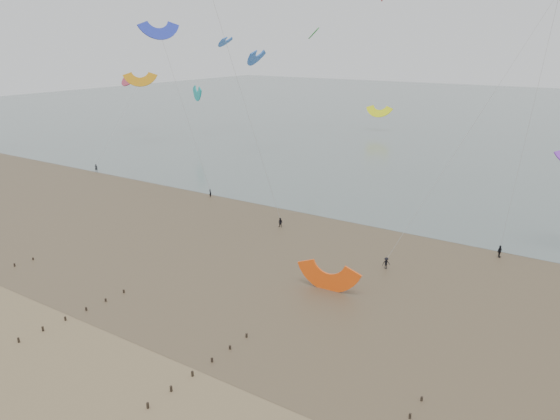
{
  "coord_description": "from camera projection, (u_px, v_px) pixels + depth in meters",
  "views": [
    {
      "loc": [
        33.45,
        -26.11,
        28.36
      ],
      "look_at": [
        -2.67,
        28.0,
        8.0
      ],
      "focal_mm": 35.0,
      "sensor_mm": 36.0,
      "label": 1
    }
  ],
  "objects": [
    {
      "name": "kitesurfer_lead",
      "position": [
        210.0,
        193.0,
        102.45
      ],
      "size": [
        0.64,
        0.51,
        1.55
      ],
      "primitive_type": "imported",
      "rotation": [
        0.0,
        0.0,
        2.86
      ],
      "color": "black",
      "rests_on": "ground"
    },
    {
      "name": "sea_and_shore",
      "position": [
        297.0,
        251.0,
        76.38
      ],
      "size": [
        500.0,
        665.0,
        0.03
      ],
      "color": "#475654",
      "rests_on": "ground"
    },
    {
      "name": "kites_airborne",
      "position": [
        424.0,
        75.0,
        121.77
      ],
      "size": [
        240.39,
        127.67,
        41.97
      ],
      "color": "#18831D",
      "rests_on": "ground"
    },
    {
      "name": "ground",
      "position": [
        125.0,
        384.0,
        46.92
      ],
      "size": [
        500.0,
        500.0,
        0.0
      ],
      "primitive_type": "plane",
      "color": "brown",
      "rests_on": "ground"
    },
    {
      "name": "kitesurfers",
      "position": [
        551.0,
        262.0,
        70.56
      ],
      "size": [
        160.53,
        22.57,
        1.88
      ],
      "color": "black",
      "rests_on": "ground"
    },
    {
      "name": "grounded_kite",
      "position": [
        328.0,
        290.0,
        64.66
      ],
      "size": [
        7.07,
        5.69,
        3.7
      ],
      "primitive_type": null,
      "rotation": [
        1.54,
        0.0,
        0.07
      ],
      "color": "#FF5210",
      "rests_on": "ground"
    }
  ]
}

